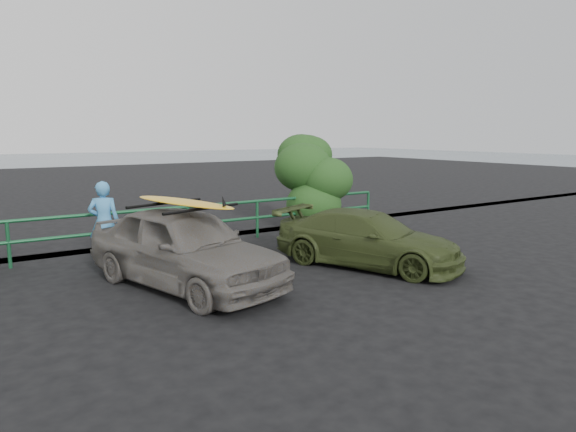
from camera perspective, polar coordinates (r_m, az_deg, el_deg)
name	(u,v)px	position (r m, az deg, el deg)	size (l,w,h in m)	color
ground	(248,309)	(8.48, -4.49, -10.30)	(80.00, 80.00, 0.00)	black
guardrail	(149,230)	(12.84, -15.19, -1.48)	(14.00, 0.08, 1.04)	#164E2B
shrub_right	(307,185)	(15.39, 2.13, 3.44)	(3.20, 2.40, 2.57)	#22491A
sedan	(184,247)	(9.68, -11.43, -3.41)	(1.76, 4.37, 1.49)	#5D5853
olive_vehicle	(368,239)	(11.13, 8.85, -2.51)	(1.65, 4.06, 1.18)	#34411C
man	(104,222)	(11.90, -19.76, -0.65)	(0.66, 0.43, 1.81)	#4493CE
roof_rack	(183,206)	(9.54, -11.58, 1.12)	(1.65, 1.16, 0.06)	black
surfboard	(183,202)	(9.53, -11.59, 1.52)	(0.56, 2.70, 0.08)	yellow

